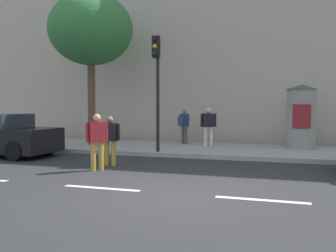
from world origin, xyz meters
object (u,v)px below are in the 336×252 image
poster_column (301,116)px  pedestrian_in_dark_shirt (208,124)px  street_tree (91,30)px  pedestrian_tallest (110,137)px  pedestrian_in_light_jacket (97,137)px  pedestrian_with_bag (184,124)px  traffic_light (157,74)px

poster_column → pedestrian_in_dark_shirt: poster_column is taller
street_tree → pedestrian_tallest: bearing=-54.8°
pedestrian_in_light_jacket → pedestrian_with_bag: pedestrian_with_bag is taller
pedestrian_tallest → traffic_light: bearing=74.5°
street_tree → pedestrian_in_dark_shirt: bearing=11.2°
pedestrian_in_light_jacket → pedestrian_with_bag: (0.85, 6.15, 0.10)m
pedestrian_tallest → pedestrian_in_dark_shirt: bearing=67.6°
pedestrian_in_light_jacket → pedestrian_tallest: bearing=92.1°
poster_column → pedestrian_in_light_jacket: 8.22m
pedestrian_in_dark_shirt → pedestrian_with_bag: (-1.14, 0.37, -0.03)m
traffic_light → poster_column: size_ratio=1.65×
traffic_light → pedestrian_tallest: bearing=-105.5°
street_tree → pedestrian_in_dark_shirt: 6.27m
pedestrian_in_light_jacket → pedestrian_tallest: pedestrian_in_light_jacket is taller
pedestrian_with_bag → poster_column: bearing=-1.5°
pedestrian_with_bag → pedestrian_tallest: bearing=-99.5°
traffic_light → pedestrian_with_bag: 3.46m
poster_column → pedestrian_with_bag: (-4.72, 0.12, -0.38)m
pedestrian_in_dark_shirt → pedestrian_in_light_jacket: bearing=-109.0°
traffic_light → pedestrian_in_dark_shirt: 3.41m
pedestrian_in_dark_shirt → pedestrian_tallest: bearing=-112.4°
street_tree → pedestrian_with_bag: street_tree is taller
pedestrian_in_light_jacket → pedestrian_tallest: size_ratio=1.06×
street_tree → pedestrian_with_bag: (3.68, 1.32, -3.93)m
pedestrian_tallest → pedestrian_in_dark_shirt: size_ratio=0.97×
traffic_light → poster_column: (4.94, 2.77, -1.51)m
pedestrian_in_dark_shirt → poster_column: bearing=4.0°
poster_column → street_tree: 9.20m
poster_column → street_tree: (-8.40, -1.20, 3.55)m
pedestrian_in_dark_shirt → pedestrian_with_bag: 1.20m
poster_column → pedestrian_with_bag: poster_column is taller
traffic_light → pedestrian_in_dark_shirt: size_ratio=2.65×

